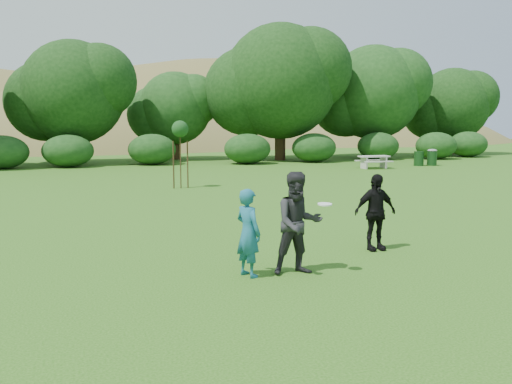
# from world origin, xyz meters

# --- Properties ---
(ground) EXTENTS (120.00, 120.00, 0.00)m
(ground) POSITION_xyz_m (0.00, 0.00, 0.00)
(ground) COLOR #19470C
(ground) RESTS_ON ground
(player_teal) EXTENTS (0.59, 0.70, 1.63)m
(player_teal) POSITION_xyz_m (-1.29, -0.50, 0.82)
(player_teal) COLOR #1A5C75
(player_teal) RESTS_ON ground
(player_grey) EXTENTS (0.98, 0.78, 1.93)m
(player_grey) POSITION_xyz_m (-0.36, -0.63, 0.96)
(player_grey) COLOR #262528
(player_grey) RESTS_ON ground
(player_black) EXTENTS (1.01, 0.44, 1.71)m
(player_black) POSITION_xyz_m (2.01, 0.67, 0.85)
(player_black) COLOR black
(player_black) RESTS_ON ground
(trash_can_near) EXTENTS (0.60, 0.60, 0.90)m
(trash_can_near) POSITION_xyz_m (16.52, 20.53, 0.45)
(trash_can_near) COLOR #143815
(trash_can_near) RESTS_ON ground
(frisbee) EXTENTS (0.27, 0.27, 0.04)m
(frisbee) POSITION_xyz_m (0.08, -0.85, 1.34)
(frisbee) COLOR white
(frisbee) RESTS_ON ground
(sapling) EXTENTS (0.70, 0.70, 2.85)m
(sapling) POSITION_xyz_m (0.07, 13.45, 2.42)
(sapling) COLOR #3B2A17
(sapling) RESTS_ON ground
(picnic_table) EXTENTS (1.80, 1.48, 0.76)m
(picnic_table) POSITION_xyz_m (12.82, 19.63, 0.52)
(picnic_table) COLOR #B3B2A5
(picnic_table) RESTS_ON ground
(trash_can_lidded) EXTENTS (0.60, 0.60, 1.05)m
(trash_can_lidded) POSITION_xyz_m (17.39, 20.38, 0.54)
(trash_can_lidded) COLOR #143715
(trash_can_lidded) RESTS_ON ground
(hillside) EXTENTS (150.00, 72.00, 52.00)m
(hillside) POSITION_xyz_m (-0.56, 68.45, -11.97)
(hillside) COLOR olive
(hillside) RESTS_ON ground
(tree_row) EXTENTS (53.92, 10.38, 9.62)m
(tree_row) POSITION_xyz_m (3.23, 28.68, 4.87)
(tree_row) COLOR #3A2616
(tree_row) RESTS_ON ground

